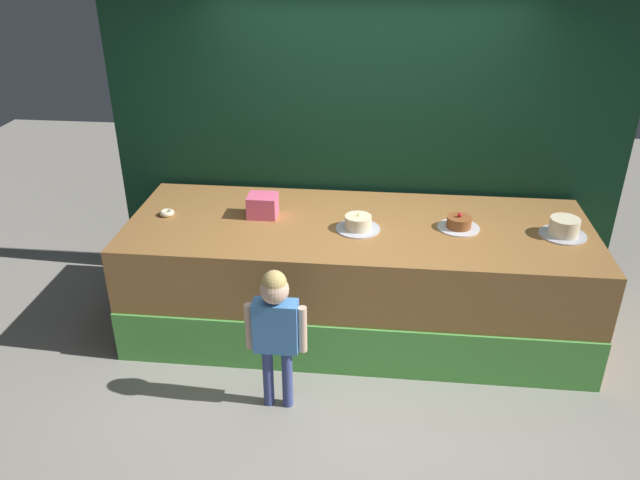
% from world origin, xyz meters
% --- Properties ---
extents(ground_plane, '(12.00, 12.00, 0.00)m').
position_xyz_m(ground_plane, '(0.00, 0.00, 0.00)').
color(ground_plane, gray).
extents(stage_platform, '(3.54, 1.31, 0.92)m').
position_xyz_m(stage_platform, '(0.00, 0.64, 0.46)').
color(stage_platform, '#9E6B38').
rests_on(stage_platform, ground_plane).
extents(curtain_backdrop, '(4.28, 0.08, 2.80)m').
position_xyz_m(curtain_backdrop, '(0.00, 1.39, 1.40)').
color(curtain_backdrop, '#113823').
rests_on(curtain_backdrop, ground_plane).
extents(child_figure, '(0.41, 0.19, 1.06)m').
position_xyz_m(child_figure, '(-0.48, -0.37, 0.68)').
color(child_figure, '#3F4C8C').
rests_on(child_figure, ground_plane).
extents(pink_box, '(0.22, 0.20, 0.17)m').
position_xyz_m(pink_box, '(-0.75, 0.72, 1.01)').
color(pink_box, '#EC5B85').
rests_on(pink_box, stage_platform).
extents(donut, '(0.11, 0.11, 0.04)m').
position_xyz_m(donut, '(-1.50, 0.65, 0.94)').
color(donut, beige).
rests_on(donut, stage_platform).
extents(cake_left, '(0.33, 0.33, 0.14)m').
position_xyz_m(cake_left, '(0.00, 0.56, 0.97)').
color(cake_left, silver).
rests_on(cake_left, stage_platform).
extents(cake_center, '(0.31, 0.31, 0.13)m').
position_xyz_m(cake_center, '(0.75, 0.65, 0.96)').
color(cake_center, silver).
rests_on(cake_center, stage_platform).
extents(cake_right, '(0.34, 0.34, 0.14)m').
position_xyz_m(cake_right, '(1.50, 0.61, 0.98)').
color(cake_right, silver).
rests_on(cake_right, stage_platform).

